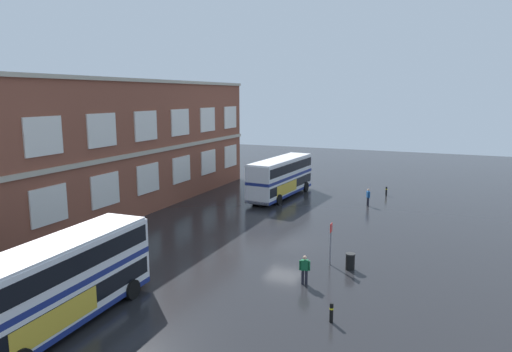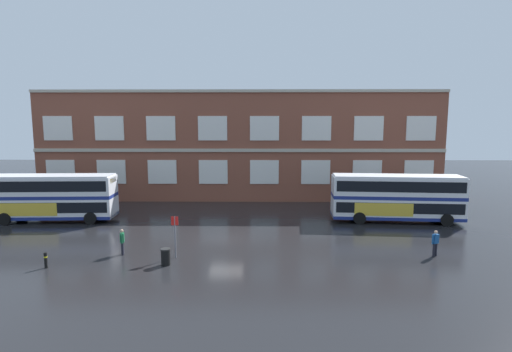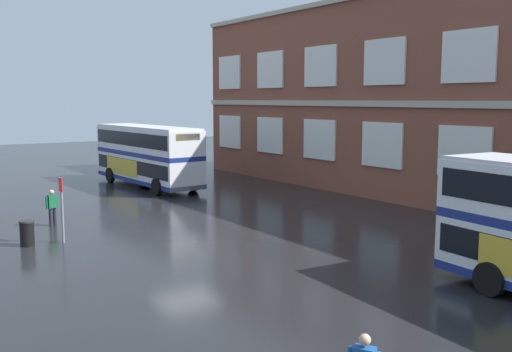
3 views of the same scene
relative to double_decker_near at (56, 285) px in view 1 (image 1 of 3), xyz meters
The scene contains 10 objects.
ground_plane 16.26m from the double_decker_near, 11.83° to the right, with size 120.00×120.00×0.00m, color black.
brick_terminal_building 20.74m from the double_decker_near, 38.41° to the left, with size 44.03×8.19×11.99m.
double_decker_near is the anchor object (origin of this frame).
double_decker_middle 30.14m from the double_decker_near, ahead, with size 11.16×3.49×4.07m.
waiting_passenger 31.00m from the double_decker_near, 16.75° to the right, with size 0.61×0.40×1.70m.
second_passenger 12.92m from the double_decker_near, 43.73° to the right, with size 0.32×0.64×1.70m.
bus_stand_flag 16.01m from the double_decker_near, 36.26° to the right, with size 0.44×0.10×2.70m.
station_litter_bin 16.66m from the double_decker_near, 40.66° to the right, with size 0.60×0.60×1.03m.
safety_bollard_west 12.78m from the double_decker_near, 64.00° to the right, with size 0.19×0.19×0.95m.
safety_bollard_east 36.61m from the double_decker_near, 15.72° to the right, with size 0.19×0.19×0.95m.
Camera 1 is at (-30.31, -10.84, 10.65)m, focal length 32.37 mm.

